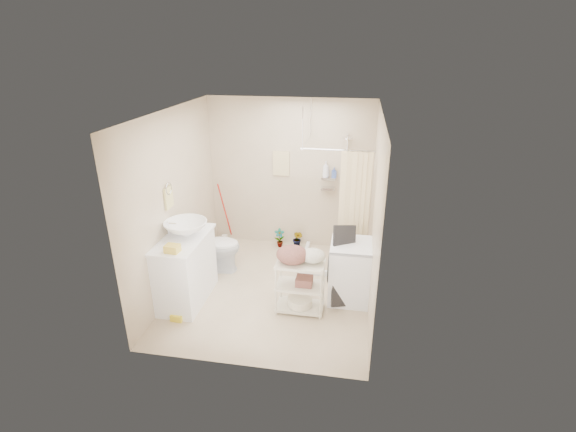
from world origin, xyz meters
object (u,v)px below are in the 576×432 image
toilet (214,246)px  laundry_rack (300,282)px  vanity (184,269)px  washing_machine (351,271)px

toilet → laundry_rack: (1.52, -0.87, 0.02)m
toilet → laundry_rack: size_ratio=0.96×
vanity → toilet: (0.12, 0.88, -0.06)m
toilet → laundry_rack: laundry_rack is taller
vanity → laundry_rack: vanity is taller
vanity → toilet: 0.89m
vanity → laundry_rack: 1.64m
vanity → toilet: vanity is taller
laundry_rack → toilet: bearing=150.6°
washing_machine → laundry_rack: bearing=-148.5°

